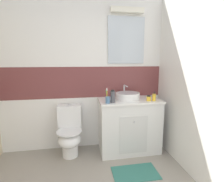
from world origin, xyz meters
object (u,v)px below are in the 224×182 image
at_px(toothbrush_cup, 108,99).
at_px(hair_gel_jar, 149,98).
at_px(sink_basin, 128,95).
at_px(mouthwash_bottle, 113,97).
at_px(soap_dispenser, 154,97).
at_px(toilet, 70,133).

distance_m(toothbrush_cup, hair_gel_jar, 0.63).
bearing_deg(sink_basin, mouthwash_bottle, -144.98).
relative_size(soap_dispenser, hair_gel_jar, 1.68).
relative_size(mouthwash_bottle, hair_gel_jar, 2.18).
distance_m(soap_dispenser, hair_gel_jar, 0.08).
xyz_separation_m(toothbrush_cup, hair_gel_jar, (0.63, 0.03, -0.02)).
xyz_separation_m(sink_basin, soap_dispenser, (0.36, -0.19, -0.00)).
xyz_separation_m(toilet, toothbrush_cup, (0.56, -0.20, 0.55)).
relative_size(toilet, soap_dispenser, 5.40).
bearing_deg(hair_gel_jar, toilet, 172.05).
bearing_deg(mouthwash_bottle, sink_basin, 35.02).
height_order(toilet, hair_gel_jar, hair_gel_jar).
relative_size(sink_basin, toothbrush_cup, 1.95).
height_order(toothbrush_cup, soap_dispenser, toothbrush_cup).
xyz_separation_m(mouthwash_bottle, hair_gel_jar, (0.55, 0.01, -0.05)).
bearing_deg(sink_basin, toilet, -178.80).
bearing_deg(toothbrush_cup, mouthwash_bottle, 19.56).
height_order(sink_basin, mouthwash_bottle, sink_basin).
relative_size(toothbrush_cup, mouthwash_bottle, 1.17).
bearing_deg(mouthwash_bottle, toilet, 164.93).
relative_size(toilet, hair_gel_jar, 9.09).
relative_size(toilet, toothbrush_cup, 3.57).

